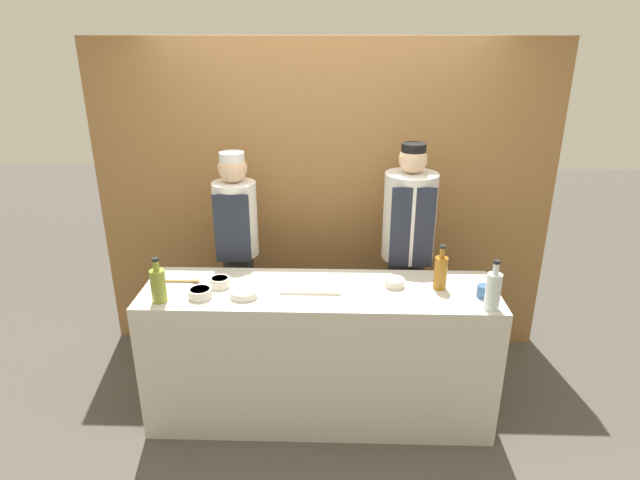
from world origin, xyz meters
TOP-DOWN VIEW (x-y plane):
  - ground_plane at (0.00, 0.00)m, footprint 14.00×14.00m
  - cabinet_wall at (0.00, 1.01)m, footprint 3.45×0.18m
  - counter at (0.00, 0.00)m, footprint 2.21×0.60m
  - sauce_bowl_green at (-0.62, 0.01)m, footprint 0.12×0.12m
  - sauce_bowl_purple at (-0.71, -0.13)m, footprint 0.14×0.14m
  - sauce_bowl_yellow at (0.47, 0.05)m, footprint 0.13×0.13m
  - sauce_bowl_brown at (-0.45, -0.11)m, footprint 0.17×0.17m
  - cutting_board at (-0.06, 0.03)m, footprint 0.38×0.23m
  - bottle_clear at (1.00, -0.22)m, footprint 0.09×0.09m
  - bottle_oil at (-0.94, -0.19)m, footprint 0.09×0.09m
  - bottle_amber at (0.75, 0.03)m, footprint 0.08×0.08m
  - cup_blue at (0.99, -0.08)m, footprint 0.08×0.08m
  - wooden_spoon at (-0.85, 0.07)m, footprint 0.23×0.04m
  - chef_left at (-0.61, 0.56)m, footprint 0.31×0.31m
  - chef_right at (0.61, 0.56)m, footprint 0.37×0.37m

SIDE VIEW (x-z plane):
  - ground_plane at x=0.00m, z-range 0.00..0.00m
  - counter at x=0.00m, z-range 0.00..0.93m
  - chef_left at x=-0.61m, z-range 0.09..1.75m
  - chef_right at x=0.61m, z-range 0.07..1.80m
  - cutting_board at x=-0.06m, z-range 0.93..0.95m
  - wooden_spoon at x=-0.85m, z-range 0.93..0.96m
  - sauce_bowl_brown at x=-0.45m, z-range 0.94..0.98m
  - sauce_bowl_yellow at x=0.47m, z-range 0.94..0.99m
  - sauce_bowl_purple at x=-0.71m, z-range 0.94..0.99m
  - sauce_bowl_green at x=-0.62m, z-range 0.94..1.00m
  - cup_blue at x=0.99m, z-range 0.93..1.01m
  - bottle_oil at x=-0.94m, z-range 0.90..1.18m
  - bottle_amber at x=0.75m, z-range 0.90..1.19m
  - bottle_clear at x=1.00m, z-range 0.90..1.20m
  - cabinet_wall at x=0.00m, z-range 0.00..2.40m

